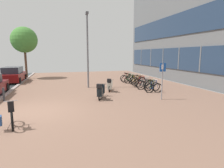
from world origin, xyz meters
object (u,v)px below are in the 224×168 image
object	(u,v)px
bicycle_rack_09	(127,78)
scooter_mid	(110,85)
bicycle_rack_03	(143,84)
bicycle_rack_05	(139,81)
parked_car_far	(13,75)
bicycle_rack_07	(131,80)
bicycle_rack_06	(136,81)
scooter_near	(100,92)
bicycle_foreground	(11,117)
parking_sign	(162,77)
bicycle_rack_02	(145,85)
bollard_far	(4,94)
street_tree	(24,40)
lamp_post	(88,47)
bicycle_rack_04	(141,83)
bicycle_rack_08	(128,79)
bicycle_rack_00	(154,88)
bicycle_rack_01	(152,86)

from	to	relation	value
bicycle_rack_09	scooter_mid	xyz separation A→B (m)	(-2.96, -4.40, 0.11)
bicycle_rack_03	scooter_mid	bearing A→B (deg)	-169.13
bicycle_rack_05	scooter_mid	size ratio (longest dim) A/B	0.83
bicycle_rack_03	scooter_mid	size ratio (longest dim) A/B	0.76
parked_car_far	bicycle_rack_07	bearing A→B (deg)	-19.72
bicycle_rack_06	scooter_near	xyz separation A→B (m)	(-4.30, -4.70, 0.14)
bicycle_foreground	bicycle_rack_03	world-z (taller)	bicycle_foreground
bicycle_rack_09	parking_sign	xyz separation A→B (m)	(-0.60, -7.78, 1.04)
bicycle_rack_03	bicycle_rack_06	xyz separation A→B (m)	(0.12, 1.91, -0.01)
parked_car_far	bicycle_rack_02	bearing A→B (deg)	-33.16
bicycle_rack_07	bollard_far	bearing A→B (deg)	-156.02
scooter_mid	bicycle_rack_07	bearing A→B (deg)	47.07
bicycle_rack_03	parking_sign	bearing A→B (deg)	-99.41
street_tree	bicycle_foreground	bearing A→B (deg)	-83.39
parked_car_far	lamp_post	world-z (taller)	lamp_post
street_tree	bollard_far	distance (m)	11.62
bicycle_rack_03	bicycle_rack_06	world-z (taller)	bicycle_rack_03
bicycle_foreground	bicycle_rack_04	world-z (taller)	bicycle_foreground
bicycle_rack_08	parked_car_far	world-z (taller)	parked_car_far
bicycle_rack_03	bollard_far	world-z (taller)	bicycle_rack_03
bicycle_foreground	lamp_post	xyz separation A→B (m)	(4.06, 7.69, 2.91)
bicycle_rack_02	bicycle_rack_07	size ratio (longest dim) A/B	1.11
scooter_near	parked_car_far	size ratio (longest dim) A/B	0.41
bicycle_rack_08	bicycle_rack_09	xyz separation A→B (m)	(0.08, 0.64, -0.00)
bicycle_rack_03	parked_car_far	bearing A→B (deg)	149.58
bicycle_foreground	bicycle_rack_02	bearing A→B (deg)	34.65
bicycle_rack_00	street_tree	distance (m)	15.50
scooter_mid	street_tree	bearing A→B (deg)	126.18
parked_car_far	scooter_near	bearing A→B (deg)	-53.62
bicycle_rack_07	lamp_post	bearing A→B (deg)	-164.16
bicycle_rack_00	bicycle_rack_08	size ratio (longest dim) A/B	0.99
parking_sign	bicycle_rack_08	bearing A→B (deg)	85.83
bicycle_rack_08	parked_car_far	distance (m)	11.34
bicycle_rack_03	bicycle_rack_09	world-z (taller)	bicycle_rack_03
bicycle_rack_04	parking_sign	xyz separation A→B (m)	(-0.76, -4.59, 1.03)
lamp_post	street_tree	bearing A→B (deg)	126.72
bicycle_rack_00	street_tree	world-z (taller)	street_tree
bicycle_rack_02	scooter_near	xyz separation A→B (m)	(-4.05, -2.15, 0.10)
parked_car_far	bollard_far	world-z (taller)	parked_car_far
bicycle_rack_04	parked_car_far	world-z (taller)	parked_car_far
bicycle_foreground	bicycle_rack_08	size ratio (longest dim) A/B	1.02
bicycle_rack_09	parked_car_far	xyz separation A→B (m)	(-10.93, 2.63, 0.38)
parked_car_far	bicycle_rack_04	bearing A→B (deg)	-27.66
bollard_far	scooter_near	bearing A→B (deg)	-10.51
bicycle_rack_01	bicycle_rack_06	bearing A→B (deg)	89.28
bicycle_rack_01	bicycle_rack_07	xyz separation A→B (m)	(-0.18, 3.83, 0.01)
bicycle_rack_04	parked_car_far	xyz separation A→B (m)	(-11.09, 5.81, 0.37)
bicycle_rack_04	bicycle_rack_03	bearing A→B (deg)	-99.40
bicycle_rack_02	lamp_post	size ratio (longest dim) A/B	0.24
bicycle_rack_03	scooter_near	bearing A→B (deg)	-146.34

